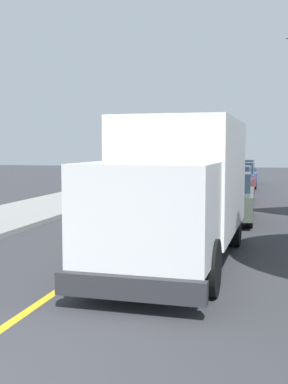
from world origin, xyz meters
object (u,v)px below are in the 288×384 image
(box_truck, at_px, (180,183))
(parked_car_far, at_px, (240,178))
(parked_car_furthest, at_px, (242,173))
(parked_car_mid, at_px, (233,185))
(parked_car_near, at_px, (227,198))

(box_truck, xyz_separation_m, parked_car_far, (0.33, 18.37, -0.97))
(parked_car_far, height_order, parked_car_furthest, same)
(parked_car_mid, bearing_deg, parked_car_near, -87.83)
(parked_car_furthest, bearing_deg, parked_car_mid, -89.25)
(parked_car_near, relative_size, parked_car_mid, 1.00)
(parked_car_near, xyz_separation_m, parked_car_far, (-0.23, 11.94, 0.00))
(parked_car_near, height_order, parked_car_far, same)
(box_truck, xyz_separation_m, parked_car_mid, (0.31, 12.72, -0.97))
(parked_car_mid, bearing_deg, parked_car_furthest, 90.75)
(parked_car_mid, bearing_deg, box_truck, -91.42)
(parked_car_furthest, bearing_deg, parked_car_far, -88.39)
(parked_car_near, bearing_deg, parked_car_mid, 92.17)
(box_truck, relative_size, parked_car_mid, 1.63)
(parked_car_near, height_order, parked_car_furthest, same)
(box_truck, relative_size, parked_car_near, 1.63)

